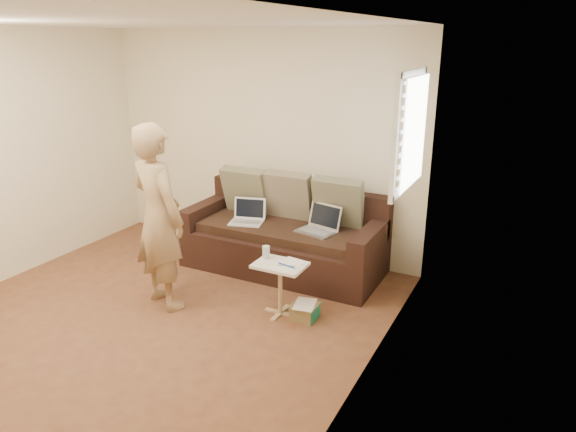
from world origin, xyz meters
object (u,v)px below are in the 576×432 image
(laptop_silver, at_px, (316,232))
(sofa, at_px, (283,233))
(drinking_glass, at_px, (266,252))
(laptop_white, at_px, (246,223))
(side_table, at_px, (280,289))
(person, at_px, (159,217))
(striped_box, at_px, (305,311))

(laptop_silver, bearing_deg, sofa, -172.80)
(sofa, xyz_separation_m, drinking_glass, (0.27, -0.87, 0.15))
(laptop_white, xyz_separation_m, side_table, (0.85, -0.80, -0.26))
(side_table, bearing_deg, laptop_white, 136.63)
(sofa, height_order, person, person)
(sofa, bearing_deg, person, -117.72)
(sofa, bearing_deg, side_table, -64.15)
(drinking_glass, bearing_deg, side_table, -17.50)
(person, distance_m, striped_box, 1.62)
(person, bearing_deg, side_table, -144.65)
(striped_box, bearing_deg, person, -165.72)
(laptop_white, bearing_deg, side_table, -58.21)
(laptop_silver, xyz_separation_m, person, (-1.07, -1.21, 0.37))
(sofa, xyz_separation_m, person, (-0.66, -1.25, 0.47))
(person, xyz_separation_m, drinking_glass, (0.93, 0.38, -0.32))
(laptop_silver, xyz_separation_m, side_table, (0.03, -0.89, -0.26))
(person, height_order, striped_box, person)
(person, relative_size, side_table, 3.46)
(laptop_silver, height_order, side_table, laptop_silver)
(laptop_silver, xyz_separation_m, laptop_white, (-0.81, -0.08, 0.00))
(laptop_silver, bearing_deg, striped_box, -58.94)
(striped_box, bearing_deg, laptop_silver, 107.85)
(drinking_glass, bearing_deg, person, -157.93)
(sofa, distance_m, striped_box, 1.20)
(side_table, bearing_deg, drinking_glass, 162.50)
(laptop_silver, relative_size, side_table, 0.77)
(laptop_white, height_order, drinking_glass, laptop_white)
(laptop_white, distance_m, drinking_glass, 1.00)
(laptop_white, bearing_deg, sofa, 3.10)
(laptop_white, xyz_separation_m, drinking_glass, (0.67, -0.75, 0.06))
(person, xyz_separation_m, side_table, (1.11, 0.32, -0.63))
(laptop_white, xyz_separation_m, person, (-0.26, -1.12, 0.37))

